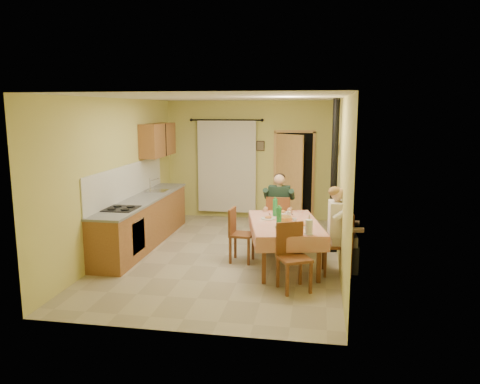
% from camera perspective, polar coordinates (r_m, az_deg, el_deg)
% --- Properties ---
extents(floor, '(4.00, 6.00, 0.01)m').
position_cam_1_polar(floor, '(8.56, -1.78, -7.67)').
color(floor, tan).
rests_on(floor, ground).
extents(room_shell, '(4.04, 6.04, 2.82)m').
position_cam_1_polar(room_shell, '(8.18, -1.85, 4.55)').
color(room_shell, '#D5CE6D').
rests_on(room_shell, ground).
extents(kitchen_run, '(0.64, 3.64, 1.56)m').
position_cam_1_polar(kitchen_run, '(9.27, -11.71, -3.39)').
color(kitchen_run, brown).
rests_on(kitchen_run, ground).
extents(upper_cabinets, '(0.35, 1.40, 0.70)m').
position_cam_1_polar(upper_cabinets, '(10.30, -9.97, 6.28)').
color(upper_cabinets, brown).
rests_on(upper_cabinets, room_shell).
extents(curtain, '(1.70, 0.07, 2.22)m').
position_cam_1_polar(curtain, '(11.18, -1.63, 3.19)').
color(curtain, black).
rests_on(curtain, ground).
extents(doorway, '(0.96, 0.58, 2.15)m').
position_cam_1_polar(doorway, '(10.96, 6.31, 1.87)').
color(doorway, black).
rests_on(doorway, ground).
extents(dining_table, '(1.46, 2.04, 0.76)m').
position_cam_1_polar(dining_table, '(7.91, 5.46, -6.34)').
color(dining_table, tan).
rests_on(dining_table, ground).
extents(tableware, '(0.89, 1.56, 0.33)m').
position_cam_1_polar(tableware, '(7.70, 5.69, -3.36)').
color(tableware, white).
rests_on(tableware, dining_table).
extents(chair_far, '(0.45, 0.45, 1.01)m').
position_cam_1_polar(chair_far, '(8.96, 4.71, -4.92)').
color(chair_far, brown).
rests_on(chair_far, ground).
extents(chair_near, '(0.56, 0.56, 0.98)m').
position_cam_1_polar(chair_near, '(6.94, 6.55, -9.52)').
color(chair_near, brown).
rests_on(chair_near, ground).
extents(chair_right, '(0.48, 0.48, 1.01)m').
position_cam_1_polar(chair_right, '(7.70, 11.82, -7.64)').
color(chair_right, brown).
rests_on(chair_right, ground).
extents(chair_left, '(0.41, 0.41, 0.94)m').
position_cam_1_polar(chair_left, '(8.12, 0.12, -6.51)').
color(chair_left, brown).
rests_on(chair_left, ground).
extents(man_far, '(0.58, 0.47, 1.39)m').
position_cam_1_polar(man_far, '(8.84, 4.77, -1.22)').
color(man_far, '#192D23').
rests_on(man_far, chair_far).
extents(man_right, '(0.48, 0.60, 1.39)m').
position_cam_1_polar(man_right, '(7.55, 11.86, -3.39)').
color(man_right, silver).
rests_on(man_right, chair_right).
extents(stove_flue, '(0.24, 0.24, 2.80)m').
position_cam_1_polar(stove_flue, '(8.73, 11.30, -0.56)').
color(stove_flue, black).
rests_on(stove_flue, ground).
extents(picture_back, '(0.19, 0.03, 0.23)m').
position_cam_1_polar(picture_back, '(11.07, 2.51, 5.65)').
color(picture_back, black).
rests_on(picture_back, room_shell).
extents(picture_right, '(0.03, 0.31, 0.21)m').
position_cam_1_polar(picture_right, '(9.22, 11.82, 5.16)').
color(picture_right, brown).
rests_on(picture_right, room_shell).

